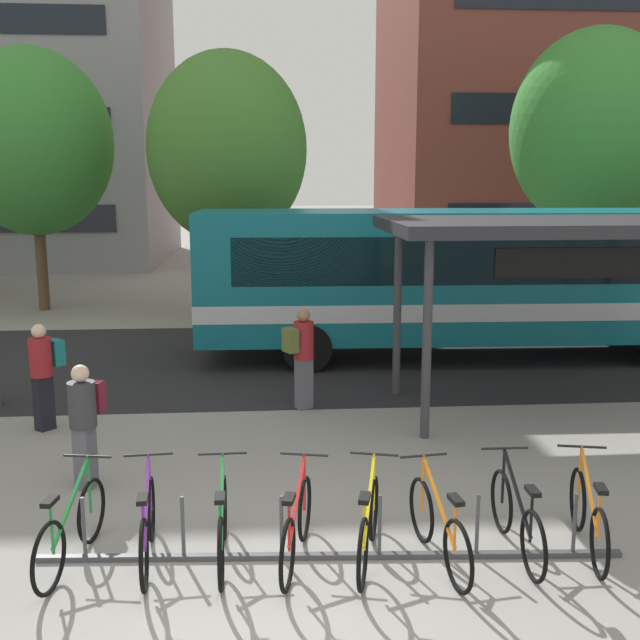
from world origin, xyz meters
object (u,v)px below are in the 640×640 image
at_px(parked_bicycle_yellow_4, 368,527).
at_px(street_tree_0, 594,130).
at_px(parked_bicycle_red_3, 297,527).
at_px(commuter_teal_pack_3, 44,369).
at_px(transit_shelter, 569,232).
at_px(parked_bicycle_purple_1, 148,528).
at_px(city_bus, 479,277).
at_px(parked_bicycle_green_2, 222,526).
at_px(street_tree_1, 33,143).
at_px(parked_bicycle_orange_5, 439,529).
at_px(commuter_olive_pack_0, 302,352).
at_px(parked_bicycle_orange_7, 588,517).
at_px(commuter_maroon_pack_2, 84,417).
at_px(parked_bicycle_green_0, 71,530).
at_px(parked_bicycle_black_6, 517,519).
at_px(street_tree_2, 227,149).

height_order(parked_bicycle_yellow_4, street_tree_0, street_tree_0).
distance_m(parked_bicycle_red_3, commuter_teal_pack_3, 5.80).
bearing_deg(transit_shelter, parked_bicycle_red_3, -135.10).
bearing_deg(parked_bicycle_purple_1, city_bus, -39.21).
bearing_deg(parked_bicycle_purple_1, street_tree_0, -41.38).
distance_m(parked_bicycle_yellow_4, commuter_teal_pack_3, 6.33).
distance_m(parked_bicycle_green_2, street_tree_1, 17.10).
height_order(parked_bicycle_orange_5, street_tree_1, street_tree_1).
distance_m(commuter_olive_pack_0, commuter_teal_pack_3, 4.12).
distance_m(parked_bicycle_green_2, street_tree_0, 18.74).
bearing_deg(parked_bicycle_purple_1, parked_bicycle_yellow_4, -98.57).
xyz_separation_m(parked_bicycle_orange_5, parked_bicycle_orange_7, (1.63, 0.14, 0.00)).
bearing_deg(parked_bicycle_red_3, parked_bicycle_orange_5, -82.98).
distance_m(parked_bicycle_green_2, parked_bicycle_orange_5, 2.20).
distance_m(parked_bicycle_yellow_4, parked_bicycle_orange_5, 0.71).
relative_size(parked_bicycle_purple_1, commuter_teal_pack_3, 1.02).
height_order(parked_bicycle_orange_7, transit_shelter, transit_shelter).
distance_m(city_bus, parked_bicycle_orange_5, 9.37).
height_order(commuter_olive_pack_0, commuter_maroon_pack_2, commuter_olive_pack_0).
bearing_deg(commuter_olive_pack_0, street_tree_0, 18.41).
bearing_deg(parked_bicycle_orange_7, parked_bicycle_green_0, 100.45).
bearing_deg(parked_bicycle_black_6, parked_bicycle_orange_5, 100.02).
height_order(city_bus, parked_bicycle_orange_5, city_bus).
distance_m(parked_bicycle_orange_5, commuter_olive_pack_0, 5.43).
relative_size(parked_bicycle_purple_1, parked_bicycle_black_6, 1.00).
height_order(parked_bicycle_black_6, street_tree_1, street_tree_1).
bearing_deg(parked_bicycle_red_3, city_bus, -14.33).
height_order(city_bus, commuter_maroon_pack_2, city_bus).
bearing_deg(street_tree_0, parked_bicycle_orange_7, -113.42).
distance_m(parked_bicycle_green_0, commuter_maroon_pack_2, 2.09).
relative_size(commuter_olive_pack_0, street_tree_1, 0.23).
height_order(city_bus, parked_bicycle_green_2, city_bus).
distance_m(city_bus, street_tree_1, 13.47).
bearing_deg(commuter_teal_pack_3, parked_bicycle_yellow_4, 87.22).
relative_size(city_bus, street_tree_2, 1.67).
bearing_deg(transit_shelter, parked_bicycle_orange_5, -124.04).
xyz_separation_m(parked_bicycle_green_2, commuter_teal_pack_3, (-2.98, 4.32, 0.59)).
relative_size(transit_shelter, street_tree_2, 0.82).
xyz_separation_m(parked_bicycle_black_6, street_tree_0, (7.24, 14.94, 4.89)).
xyz_separation_m(parked_bicycle_green_0, street_tree_1, (-4.60, 15.28, 4.50)).
bearing_deg(street_tree_0, parked_bicycle_green_0, -128.55).
relative_size(parked_bicycle_green_0, parked_bicycle_green_2, 0.99).
xyz_separation_m(commuter_olive_pack_0, commuter_maroon_pack_2, (-2.90, -3.03, -0.07)).
relative_size(parked_bicycle_orange_7, street_tree_0, 0.21).
bearing_deg(transit_shelter, parked_bicycle_black_6, -117.10).
bearing_deg(street_tree_2, parked_bicycle_green_0, -94.34).
bearing_deg(street_tree_2, commuter_olive_pack_0, -79.55).
xyz_separation_m(parked_bicycle_red_3, commuter_teal_pack_3, (-3.73, 4.40, 0.59)).
xyz_separation_m(parked_bicycle_red_3, commuter_olive_pack_0, (0.32, 5.14, 0.62)).
relative_size(parked_bicycle_green_0, parked_bicycle_orange_5, 1.00).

